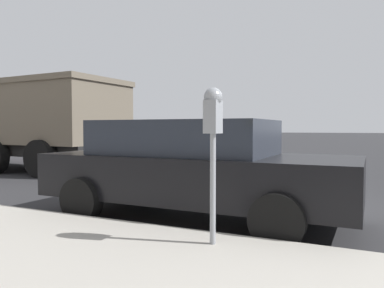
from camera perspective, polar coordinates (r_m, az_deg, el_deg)
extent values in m
plane|color=#2B2B2D|center=(6.41, 15.84, -9.86)|extent=(220.00, 220.00, 0.00)
cylinder|color=gray|center=(3.89, 3.19, -6.86)|extent=(0.06, 0.06, 1.15)
cube|color=gray|center=(3.84, 3.22, 4.16)|extent=(0.20, 0.14, 0.34)
sphere|color=gray|center=(3.85, 3.23, 7.19)|extent=(0.19, 0.19, 0.19)
cube|color=gold|center=(3.93, 3.79, 3.50)|extent=(0.01, 0.11, 0.12)
cube|color=black|center=(3.94, 3.80, 5.23)|extent=(0.01, 0.10, 0.08)
cube|color=black|center=(5.60, 0.61, -4.90)|extent=(1.82, 4.60, 0.64)
cube|color=#232833|center=(5.63, -1.07, 1.02)|extent=(1.58, 2.58, 0.51)
cylinder|color=black|center=(6.07, 16.61, -7.48)|extent=(0.23, 0.64, 0.64)
cylinder|color=black|center=(4.37, 12.87, -11.32)|extent=(0.23, 0.64, 0.64)
cylinder|color=black|center=(7.09, -6.81, -5.98)|extent=(0.23, 0.64, 0.64)
cylinder|color=black|center=(5.70, -16.50, -8.13)|extent=(0.23, 0.64, 0.64)
cube|color=black|center=(13.97, -25.38, -0.51)|extent=(2.58, 8.04, 0.35)
cube|color=#6B6051|center=(12.79, -21.40, 4.08)|extent=(2.83, 5.04, 1.78)
cube|color=#6B6051|center=(12.86, -21.47, 8.41)|extent=(2.93, 5.14, 0.16)
cylinder|color=black|center=(14.21, -19.24, -1.07)|extent=(0.35, 1.05, 1.04)
cylinder|color=black|center=(11.00, -22.08, -2.10)|extent=(0.35, 1.05, 1.04)
cylinder|color=black|center=(12.83, -13.18, -1.36)|extent=(0.35, 1.05, 1.04)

